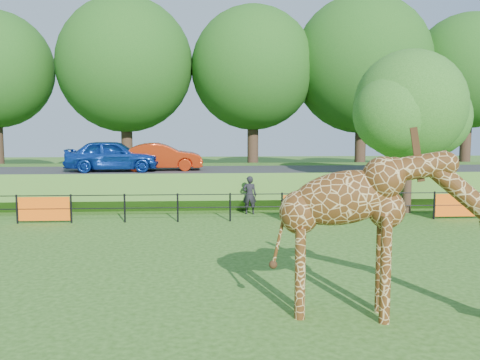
{
  "coord_description": "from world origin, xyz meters",
  "views": [
    {
      "loc": [
        -0.77,
        -12.19,
        3.86
      ],
      "look_at": [
        0.17,
        4.41,
        2.0
      ],
      "focal_mm": 40.0,
      "sensor_mm": 36.0,
      "label": 1
    }
  ],
  "objects": [
    {
      "name": "giraffe",
      "position": [
        2.74,
        -2.23,
        1.66
      ],
      "size": [
        4.71,
        1.64,
        3.31
      ],
      "primitive_type": null,
      "rotation": [
        0.0,
        0.0,
        -0.17
      ],
      "color": "#4E2C10",
      "rests_on": "ground"
    },
    {
      "name": "car_red",
      "position": [
        -3.16,
        14.06,
        2.08
      ],
      "size": [
        4.13,
        1.72,
        1.33
      ],
      "primitive_type": "imported",
      "rotation": [
        0.0,
        0.0,
        1.65
      ],
      "color": "#AD290C",
      "rests_on": "road"
    },
    {
      "name": "bg_tree_line",
      "position": [
        1.89,
        22.0,
        7.19
      ],
      "size": [
        37.3,
        8.8,
        11.82
      ],
      "color": "#352218",
      "rests_on": "ground"
    },
    {
      "name": "visitor",
      "position": [
        0.86,
        9.59,
        0.79
      ],
      "size": [
        0.62,
        0.44,
        1.59
      ],
      "primitive_type": "imported",
      "rotation": [
        0.0,
        0.0,
        3.03
      ],
      "color": "black",
      "rests_on": "ground"
    },
    {
      "name": "road",
      "position": [
        0.0,
        14.0,
        1.36
      ],
      "size": [
        40.0,
        5.0,
        0.12
      ],
      "primitive_type": "cube",
      "color": "#2D2D2F",
      "rests_on": "embankment"
    },
    {
      "name": "ground",
      "position": [
        0.0,
        0.0,
        0.0
      ],
      "size": [
        90.0,
        90.0,
        0.0
      ],
      "primitive_type": "plane",
      "color": "#2A5114",
      "rests_on": "ground"
    },
    {
      "name": "tree_east",
      "position": [
        7.6,
        9.63,
        4.28
      ],
      "size": [
        5.4,
        4.71,
        6.76
      ],
      "color": "#352218",
      "rests_on": "ground"
    },
    {
      "name": "car_blue",
      "position": [
        -5.41,
        13.71,
        2.18
      ],
      "size": [
        4.53,
        1.96,
        1.52
      ],
      "primitive_type": "imported",
      "rotation": [
        0.0,
        0.0,
        1.61
      ],
      "color": "#1644B3",
      "rests_on": "road"
    },
    {
      "name": "perimeter_fence",
      "position": [
        0.0,
        8.0,
        0.55
      ],
      "size": [
        28.07,
        0.1,
        1.1
      ],
      "primitive_type": null,
      "color": "black",
      "rests_on": "ground"
    },
    {
      "name": "embankment",
      "position": [
        0.0,
        15.5,
        0.65
      ],
      "size": [
        40.0,
        9.0,
        1.3
      ],
      "primitive_type": "cube",
      "color": "#2A5114",
      "rests_on": "ground"
    }
  ]
}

